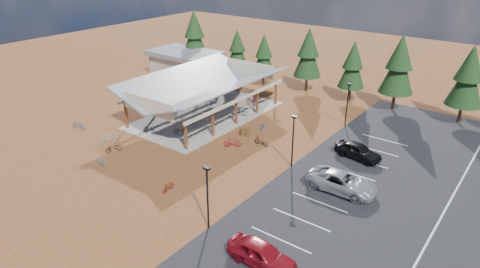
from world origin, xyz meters
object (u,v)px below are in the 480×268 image
Objects in this scene: bike_8 at (114,148)px; bike_13 at (101,161)px; car_0 at (262,254)px; bike_3 at (212,95)px; bike_10 at (78,125)px; bike_pavilion at (206,85)px; lamp_post_1 at (293,138)px; bike_2 at (209,101)px; lamp_post_2 at (347,102)px; bike_11 at (168,187)px; bike_6 at (240,112)px; car_4 at (358,151)px; trash_bin_0 at (247,132)px; bike_1 at (179,116)px; bike_15 at (232,142)px; bike_16 at (261,141)px; bike_4 at (180,130)px; bike_7 at (252,99)px; bike_0 at (149,129)px; lamp_post_0 at (207,194)px; car_2 at (342,182)px; bike_14 at (262,126)px; bike_5 at (190,123)px; outbuilding at (185,63)px; bike_9 at (108,138)px.

bike_13 is (1.44, -2.57, 0.05)m from bike_8.
car_0 is at bearing 1.57° from bike_8.
bike_3 reaches higher than bike_10.
lamp_post_1 is at bearing -18.43° from bike_pavilion.
bike_2 reaches higher than bike_8.
lamp_post_2 is 3.50× the size of bike_11.
car_4 reaches higher than bike_6.
trash_bin_0 is 0.53× the size of bike_1.
bike_6 is 0.40× the size of car_4.
trash_bin_0 is 20.43m from car_0.
bike_15 reaches higher than bike_16.
bike_7 is (0.54, 12.75, 0.10)m from bike_4.
trash_bin_0 is 2.74m from bike_16.
bike_0 is 0.92× the size of bike_4.
lamp_post_0 is 3.02× the size of bike_1.
bike_pavilion is at bearing 165.63° from trash_bin_0.
bike_7 reaches higher than bike_4.
bike_pavilion is 11.16× the size of bike_10.
bike_0 reaches higher than trash_bin_0.
bike_7 reaches higher than bike_15.
car_0 is at bearing -122.41° from bike_2.
bike_pavilion is at bearing -30.37° from bike_1.
bike_14 is at bearing 60.31° from car_2.
bike_14 is at bearing -76.25° from bike_1.
bike_15 is (7.98, -5.10, -3.28)m from bike_pavilion.
bike_5 is (2.37, -0.70, -0.02)m from bike_1.
bike_15 reaches higher than bike_10.
bike_3 is at bearing 10.17° from bike_4.
car_0 is at bearing -171.49° from bike_15.
outbuilding reaches higher than bike_11.
lamp_post_1 reaches higher than bike_16.
bike_1 is at bearing 174.33° from lamp_post_1.
bike_15 is (11.33, -10.15, -0.04)m from bike_3.
bike_11 is (17.88, -3.36, -0.02)m from bike_10.
outbuilding is 23.16m from bike_4.
bike_13 is at bearing 52.02° from bike_10.
bike_5 reaches higher than bike_0.
bike_15 is (8.86, 8.07, 0.08)m from bike_8.
bike_14 is at bearing 35.45° from car_0.
lamp_post_0 is at bearing 150.50° from car_2.
lamp_post_2 is (0.00, 12.00, 0.00)m from lamp_post_1.
bike_13 is 19.92m from car_0.
bike_9 is (-2.22, 0.96, 0.09)m from bike_8.
bike_0 reaches higher than bike_11.
bike_pavilion is 3.77× the size of lamp_post_2.
bike_7 is 1.22× the size of bike_11.
bike_6 is (5.09, 10.07, 0.08)m from bike_0.
outbuilding is 6.73× the size of bike_14.
bike_8 is at bearing -138.69° from bike_13.
bike_6 is (-11.55, 19.27, -2.39)m from lamp_post_0.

